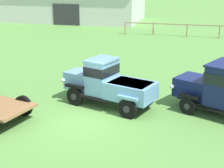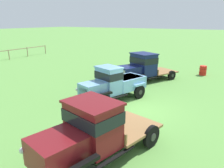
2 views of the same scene
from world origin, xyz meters
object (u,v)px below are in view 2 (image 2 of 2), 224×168
(vintage_truck_midrow_center, at_px, (142,67))
(oil_drum_beside_row, at_px, (203,70))
(vintage_truck_foreground_near, at_px, (89,132))
(vintage_truck_second_in_line, at_px, (113,84))

(vintage_truck_midrow_center, height_order, oil_drum_beside_row, vintage_truck_midrow_center)
(vintage_truck_foreground_near, height_order, oil_drum_beside_row, vintage_truck_foreground_near)
(vintage_truck_foreground_near, relative_size, vintage_truck_midrow_center, 0.96)
(vintage_truck_midrow_center, distance_m, oil_drum_beside_row, 6.21)
(vintage_truck_midrow_center, bearing_deg, vintage_truck_foreground_near, -165.22)
(vintage_truck_midrow_center, xyz_separation_m, oil_drum_beside_row, (4.77, -3.91, -0.75))
(vintage_truck_second_in_line, relative_size, vintage_truck_midrow_center, 0.83)
(vintage_truck_foreground_near, xyz_separation_m, oil_drum_beside_row, (15.49, -1.08, -0.76))
(vintage_truck_second_in_line, height_order, oil_drum_beside_row, vintage_truck_second_in_line)
(vintage_truck_midrow_center, bearing_deg, oil_drum_beside_row, -39.28)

